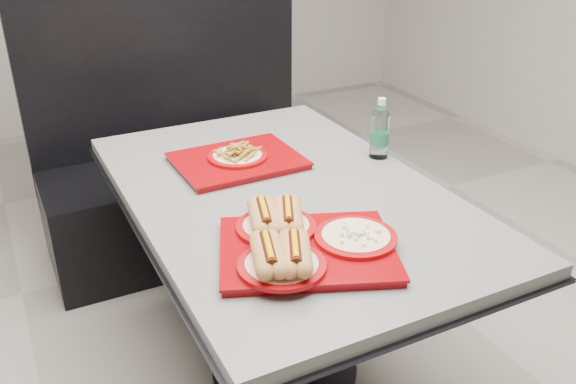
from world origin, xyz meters
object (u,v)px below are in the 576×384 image
tray_near (300,242)px  water_bottle (380,132)px  booth_bench (182,165)px  diner_table (284,236)px  tray_far (238,158)px

tray_near → water_bottle: (0.54, 0.44, 0.06)m
tray_near → water_bottle: bearing=39.0°
tray_near → water_bottle: water_bottle is taller
water_bottle → booth_bench: bearing=112.0°
diner_table → tray_near: bearing=-110.4°
diner_table → booth_bench: bearing=90.0°
booth_bench → tray_near: bearing=-95.1°
booth_bench → water_bottle: (0.41, -1.01, 0.44)m
diner_table → tray_far: 0.31m
tray_near → tray_far: size_ratio=1.29×
diner_table → water_bottle: bearing=11.8°
booth_bench → tray_near: (-0.13, -1.44, 0.38)m
water_bottle → tray_far: bearing=160.9°
diner_table → tray_near: (-0.13, -0.35, 0.20)m
diner_table → water_bottle: (0.41, 0.08, 0.26)m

